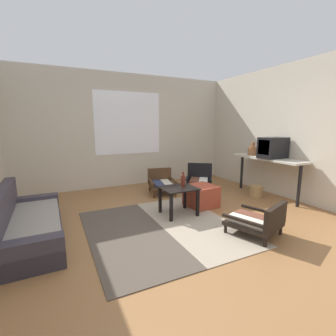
{
  "coord_description": "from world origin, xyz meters",
  "views": [
    {
      "loc": [
        -1.7,
        -2.68,
        1.5
      ],
      "look_at": [
        0.12,
        1.04,
        0.74
      ],
      "focal_mm": 25.33,
      "sensor_mm": 36.0,
      "label": 1
    }
  ],
  "objects_px": {
    "couch": "(26,225)",
    "console_shelf": "(268,162)",
    "armchair_by_window": "(161,182)",
    "armchair_corner": "(199,178)",
    "armchair_striped_foreground": "(258,220)",
    "clay_vase": "(253,150)",
    "crt_television": "(273,148)",
    "wicker_basket": "(256,191)",
    "glass_bottle": "(183,181)",
    "coffee_table": "(179,194)",
    "ottoman_orange": "(201,196)"
  },
  "relations": [
    {
      "from": "couch",
      "to": "console_shelf",
      "type": "height_order",
      "value": "console_shelf"
    },
    {
      "from": "armchair_by_window",
      "to": "armchair_corner",
      "type": "relative_size",
      "value": 0.9
    },
    {
      "from": "armchair_striped_foreground",
      "to": "clay_vase",
      "type": "bearing_deg",
      "value": 47.54
    },
    {
      "from": "crt_television",
      "to": "wicker_basket",
      "type": "relative_size",
      "value": 2.02
    },
    {
      "from": "armchair_by_window",
      "to": "glass_bottle",
      "type": "bearing_deg",
      "value": -98.53
    },
    {
      "from": "coffee_table",
      "to": "armchair_corner",
      "type": "xyz_separation_m",
      "value": [
        1.21,
        1.2,
        -0.1
      ]
    },
    {
      "from": "ottoman_orange",
      "to": "crt_television",
      "type": "height_order",
      "value": "crt_television"
    },
    {
      "from": "console_shelf",
      "to": "glass_bottle",
      "type": "xyz_separation_m",
      "value": [
        -2.08,
        -0.11,
        -0.17
      ]
    },
    {
      "from": "couch",
      "to": "console_shelf",
      "type": "relative_size",
      "value": 1.17
    },
    {
      "from": "armchair_by_window",
      "to": "console_shelf",
      "type": "relative_size",
      "value": 0.46
    },
    {
      "from": "armchair_striped_foreground",
      "to": "armchair_corner",
      "type": "distance_m",
      "value": 2.43
    },
    {
      "from": "ottoman_orange",
      "to": "clay_vase",
      "type": "distance_m",
      "value": 1.8
    },
    {
      "from": "coffee_table",
      "to": "clay_vase",
      "type": "relative_size",
      "value": 2.04
    },
    {
      "from": "couch",
      "to": "coffee_table",
      "type": "bearing_deg",
      "value": -2.18
    },
    {
      "from": "couch",
      "to": "armchair_by_window",
      "type": "distance_m",
      "value": 2.8
    },
    {
      "from": "ottoman_orange",
      "to": "clay_vase",
      "type": "bearing_deg",
      "value": 13.11
    },
    {
      "from": "armchair_striped_foreground",
      "to": "armchair_by_window",
      "type": "bearing_deg",
      "value": 97.48
    },
    {
      "from": "clay_vase",
      "to": "armchair_by_window",
      "type": "bearing_deg",
      "value": 158.0
    },
    {
      "from": "coffee_table",
      "to": "armchair_corner",
      "type": "bearing_deg",
      "value": 44.97
    },
    {
      "from": "clay_vase",
      "to": "wicker_basket",
      "type": "relative_size",
      "value": 1.07
    },
    {
      "from": "crt_television",
      "to": "glass_bottle",
      "type": "xyz_separation_m",
      "value": [
        -2.08,
        -0.01,
        -0.46
      ]
    },
    {
      "from": "clay_vase",
      "to": "wicker_basket",
      "type": "distance_m",
      "value": 0.93
    },
    {
      "from": "couch",
      "to": "armchair_by_window",
      "type": "bearing_deg",
      "value": 26.25
    },
    {
      "from": "armchair_corner",
      "to": "console_shelf",
      "type": "distance_m",
      "value": 1.53
    },
    {
      "from": "couch",
      "to": "armchair_striped_foreground",
      "type": "relative_size",
      "value": 2.32
    },
    {
      "from": "crt_television",
      "to": "clay_vase",
      "type": "xyz_separation_m",
      "value": [
        0.0,
        0.53,
        -0.11
      ]
    },
    {
      "from": "couch",
      "to": "crt_television",
      "type": "height_order",
      "value": "crt_television"
    },
    {
      "from": "armchair_striped_foreground",
      "to": "wicker_basket",
      "type": "height_order",
      "value": "armchair_striped_foreground"
    },
    {
      "from": "couch",
      "to": "coffee_table",
      "type": "distance_m",
      "value": 2.23
    },
    {
      "from": "glass_bottle",
      "to": "armchair_striped_foreground",
      "type": "bearing_deg",
      "value": -65.88
    },
    {
      "from": "armchair_by_window",
      "to": "armchair_corner",
      "type": "xyz_separation_m",
      "value": [
        0.92,
        -0.12,
        0.02
      ]
    },
    {
      "from": "crt_television",
      "to": "ottoman_orange",
      "type": "bearing_deg",
      "value": 174.17
    },
    {
      "from": "armchair_by_window",
      "to": "crt_television",
      "type": "distance_m",
      "value": 2.42
    },
    {
      "from": "coffee_table",
      "to": "crt_television",
      "type": "relative_size",
      "value": 1.08
    },
    {
      "from": "console_shelf",
      "to": "glass_bottle",
      "type": "relative_size",
      "value": 6.31
    },
    {
      "from": "crt_television",
      "to": "wicker_basket",
      "type": "height_order",
      "value": "crt_television"
    },
    {
      "from": "armchair_striped_foreground",
      "to": "wicker_basket",
      "type": "relative_size",
      "value": 3.08
    },
    {
      "from": "coffee_table",
      "to": "crt_television",
      "type": "bearing_deg",
      "value": 0.65
    },
    {
      "from": "console_shelf",
      "to": "wicker_basket",
      "type": "relative_size",
      "value": 6.12
    },
    {
      "from": "armchair_by_window",
      "to": "ottoman_orange",
      "type": "height_order",
      "value": "armchair_by_window"
    },
    {
      "from": "coffee_table",
      "to": "console_shelf",
      "type": "relative_size",
      "value": 0.36
    },
    {
      "from": "armchair_striped_foreground",
      "to": "ottoman_orange",
      "type": "bearing_deg",
      "value": 91.46
    },
    {
      "from": "armchair_corner",
      "to": "clay_vase",
      "type": "distance_m",
      "value": 1.34
    },
    {
      "from": "coffee_table",
      "to": "wicker_basket",
      "type": "height_order",
      "value": "coffee_table"
    },
    {
      "from": "ottoman_orange",
      "to": "clay_vase",
      "type": "relative_size",
      "value": 1.83
    },
    {
      "from": "armchair_corner",
      "to": "wicker_basket",
      "type": "bearing_deg",
      "value": -54.93
    },
    {
      "from": "armchair_by_window",
      "to": "glass_bottle",
      "type": "relative_size",
      "value": 2.89
    },
    {
      "from": "ottoman_orange",
      "to": "console_shelf",
      "type": "relative_size",
      "value": 0.32
    },
    {
      "from": "armchair_corner",
      "to": "clay_vase",
      "type": "relative_size",
      "value": 2.93
    },
    {
      "from": "crt_television",
      "to": "console_shelf",
      "type": "bearing_deg",
      "value": 88.1
    }
  ]
}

